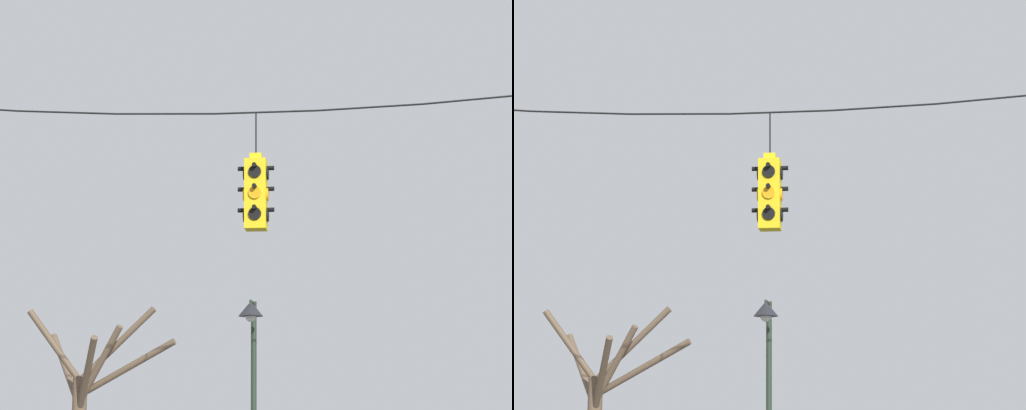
% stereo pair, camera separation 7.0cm
% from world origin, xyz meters
% --- Properties ---
extents(span_wire, '(11.60, 0.03, 0.34)m').
position_xyz_m(span_wire, '(0.00, 0.15, 6.62)').
color(span_wire, black).
extents(traffic_light_near_right_pole, '(0.58, 0.58, 1.91)m').
position_xyz_m(traffic_light_near_right_pole, '(-0.17, 0.15, 5.19)').
color(traffic_light_near_right_pole, yellow).
extents(street_lamp, '(0.51, 0.88, 4.03)m').
position_xyz_m(street_lamp, '(-0.83, 5.33, 3.13)').
color(street_lamp, '#233323').
rests_on(street_lamp, ground_plane).
extents(bare_tree, '(3.39, 2.96, 3.99)m').
position_xyz_m(bare_tree, '(-4.54, 6.18, 2.05)').
color(bare_tree, brown).
rests_on(bare_tree, ground_plane).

